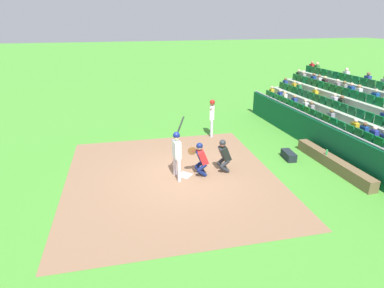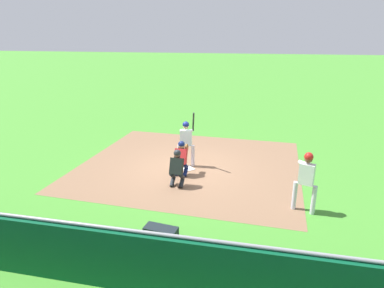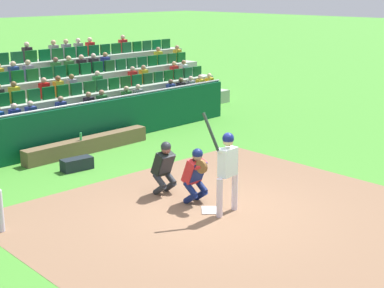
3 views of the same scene
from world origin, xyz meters
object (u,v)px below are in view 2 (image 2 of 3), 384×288
Objects in this scene: dugout_bench at (93,254)px; home_plate_marker at (187,169)px; equipment_duffel_bag at (161,233)px; batter_at_plate at (186,139)px; home_plate_umpire at (177,167)px; on_deck_batter at (306,176)px; water_bottle_on_bench at (106,241)px; catcher_crouching at (181,156)px.

home_plate_marker is at bearing 81.44° from dugout_bench.
dugout_bench is 5.01× the size of equipment_duffel_bag.
equipment_duffel_bag reaches higher than home_plate_marker.
batter_at_plate is 0.53× the size of dugout_bench.
home_plate_umpire is 3.07m from equipment_duffel_bag.
on_deck_batter is at bearing -33.27° from batter_at_plate.
batter_at_plate is (-0.11, 0.31, 1.09)m from home_plate_marker.
home_plate_umpire is (-0.01, -1.50, 0.69)m from home_plate_marker.
batter_at_plate is at bearing 85.71° from water_bottle_on_bench.
home_plate_umpire reaches higher than equipment_duffel_bag.
catcher_crouching reaches higher than home_plate_marker.
home_plate_umpire reaches higher than home_plate_marker.
home_plate_marker is 0.24× the size of on_deck_batter.
batter_at_plate is 4.93m from equipment_duffel_bag.
dugout_bench is at bearing -128.45° from equipment_duffel_bag.
equipment_duffel_bag is at bearing -149.07° from on_deck_batter.
batter_at_plate is 1.71× the size of catcher_crouching.
on_deck_batter reaches higher than catcher_crouching.
catcher_crouching is 5.96× the size of water_bottle_on_bench.
home_plate_marker is at bearing 89.71° from home_plate_umpire.
equipment_duffel_bag is at bearing -84.49° from batter_at_plate.
batter_at_plate is at bearing 146.73° from on_deck_batter.
batter_at_plate is at bearing 91.80° from catcher_crouching.
equipment_duffel_bag is 4.29m from on_deck_batter.
dugout_bench is 1.69m from equipment_duffel_bag.
home_plate_marker is at bearing 149.25° from on_deck_batter.
catcher_crouching is 4.42m from on_deck_batter.
batter_at_plate is at bearing 93.26° from home_plate_umpire.
catcher_crouching is 4.00m from equipment_duffel_bag.
home_plate_umpire is at bearing -86.74° from batter_at_plate.
batter_at_plate is at bearing 109.42° from home_plate_marker.
home_plate_marker is at bearing 84.35° from water_bottle_on_bench.
batter_at_plate is 1.23× the size of on_deck_batter.
catcher_crouching is at bearing 94.63° from home_plate_umpire.
batter_at_plate is 1.71× the size of home_plate_umpire.
home_plate_marker is 0.34× the size of home_plate_umpire.
dugout_bench reaches higher than home_plate_marker.
home_plate_marker is 2.02× the size of water_bottle_on_bench.
batter_at_plate reaches higher than home_plate_marker.
catcher_crouching is at bearing 103.50° from equipment_duffel_bag.
on_deck_batter is at bearing -23.85° from catcher_crouching.
home_plate_marker is at bearing 101.66° from equipment_duffel_bag.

